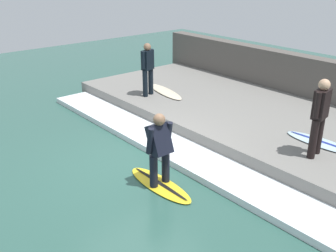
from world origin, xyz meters
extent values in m
plane|color=#2D564C|center=(0.00, 0.00, 0.00)|extent=(28.00, 28.00, 0.00)
cube|color=slate|center=(3.74, 0.00, 0.21)|extent=(4.40, 10.87, 0.43)
cube|color=#544F49|center=(6.19, 0.00, 0.81)|extent=(0.50, 11.42, 1.63)
cube|color=silver|center=(1.00, 0.00, 0.08)|extent=(1.09, 10.33, 0.15)
ellipsoid|color=yellow|center=(-0.25, -1.05, 0.03)|extent=(0.54, 1.81, 0.06)
ellipsoid|color=black|center=(-0.25, -1.05, 0.06)|extent=(0.10, 1.67, 0.01)
cylinder|color=black|center=(-0.09, -1.05, 0.40)|extent=(0.16, 0.16, 0.68)
cylinder|color=black|center=(-0.41, -1.05, 0.40)|extent=(0.16, 0.16, 0.68)
cube|color=black|center=(-0.25, -1.05, 1.05)|extent=(0.41, 0.44, 0.67)
sphere|color=#846047|center=(-0.25, -1.05, 1.47)|extent=(0.24, 0.24, 0.24)
cylinder|color=black|center=(-0.02, -1.05, 1.09)|extent=(0.12, 0.21, 0.56)
cylinder|color=black|center=(-0.48, -1.05, 1.09)|extent=(0.12, 0.21, 0.56)
cylinder|color=black|center=(2.76, -2.73, 0.86)|extent=(0.16, 0.16, 0.86)
cylinder|color=black|center=(2.46, -2.78, 0.86)|extent=(0.16, 0.16, 0.86)
cube|color=black|center=(2.61, -2.75, 1.59)|extent=(0.43, 0.30, 0.61)
sphere|color=tan|center=(2.61, -2.75, 2.00)|extent=(0.23, 0.23, 0.23)
cylinder|color=black|center=(2.83, -2.72, 1.62)|extent=(0.11, 0.12, 0.54)
cylinder|color=black|center=(2.39, -2.79, 1.62)|extent=(0.11, 0.12, 0.54)
ellipsoid|color=silver|center=(3.26, -2.57, 0.46)|extent=(0.57, 1.74, 0.06)
ellipsoid|color=navy|center=(3.26, -2.57, 0.49)|extent=(0.14, 1.59, 0.01)
cylinder|color=black|center=(2.57, 2.85, 0.84)|extent=(0.15, 0.15, 0.82)
cylinder|color=black|center=(2.29, 2.77, 0.84)|extent=(0.15, 0.15, 0.82)
cube|color=black|center=(2.43, 2.81, 1.54)|extent=(0.43, 0.33, 0.58)
sphere|color=#846047|center=(2.43, 2.81, 1.93)|extent=(0.22, 0.22, 0.22)
cylinder|color=black|center=(2.64, 2.87, 1.57)|extent=(0.11, 0.11, 0.51)
cylinder|color=black|center=(2.22, 2.75, 1.57)|extent=(0.11, 0.11, 0.51)
ellipsoid|color=beige|center=(3.02, 2.68, 0.46)|extent=(0.84, 1.94, 0.06)
camera|label=1|loc=(-4.63, -6.48, 4.24)|focal=42.00mm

